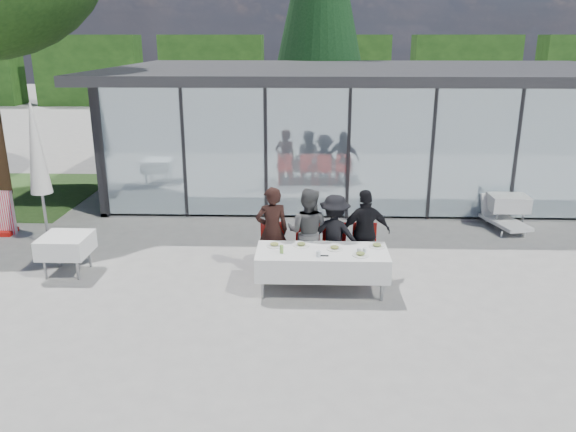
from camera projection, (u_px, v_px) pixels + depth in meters
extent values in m
plane|color=gray|center=(303.00, 290.00, 9.85)|extent=(90.00, 90.00, 0.00)
cube|color=gray|center=(369.00, 179.00, 17.39)|extent=(14.00, 8.00, 0.10)
cube|color=black|center=(360.00, 112.00, 20.64)|extent=(14.00, 0.20, 3.20)
cube|color=black|center=(145.00, 128.00, 17.13)|extent=(0.20, 8.00, 3.20)
cube|color=silver|center=(390.00, 155.00, 13.14)|extent=(13.60, 0.06, 3.10)
cube|color=#2D2D30|center=(375.00, 71.00, 16.02)|extent=(14.80, 8.80, 0.24)
cube|color=#262628|center=(103.00, 153.00, 13.35)|extent=(0.08, 0.10, 3.10)
cube|color=#262628|center=(184.00, 154.00, 13.29)|extent=(0.08, 0.10, 3.10)
cube|color=#262628|center=(266.00, 154.00, 13.23)|extent=(0.08, 0.10, 3.10)
cube|color=#262628|center=(348.00, 155.00, 13.17)|extent=(0.08, 0.10, 3.10)
cube|color=#262628|center=(431.00, 155.00, 13.11)|extent=(0.08, 0.10, 3.10)
cube|color=#262628|center=(515.00, 156.00, 13.05)|extent=(0.08, 0.10, 3.10)
cube|color=#B4110C|center=(287.00, 177.00, 15.92)|extent=(0.45, 0.45, 0.90)
cube|color=#B4110C|center=(339.00, 173.00, 16.35)|extent=(0.45, 0.45, 0.90)
cube|color=#B4110C|center=(429.00, 178.00, 15.80)|extent=(0.45, 0.45, 0.90)
cube|color=#B4110C|center=(492.00, 173.00, 16.40)|extent=(0.45, 0.45, 0.90)
cube|color=#1A3D13|center=(90.00, 70.00, 36.27)|extent=(6.50, 2.00, 4.40)
cube|color=#1A3D13|center=(213.00, 71.00, 36.03)|extent=(6.50, 2.00, 4.40)
cube|color=#1A3D13|center=(337.00, 71.00, 35.79)|extent=(6.50, 2.00, 4.40)
cube|color=#1A3D13|center=(464.00, 71.00, 35.54)|extent=(6.50, 2.00, 4.40)
cube|color=white|center=(322.00, 262.00, 9.65)|extent=(2.26, 0.96, 0.42)
cylinder|color=gray|center=(263.00, 279.00, 9.41)|extent=(0.06, 0.06, 0.71)
cylinder|color=gray|center=(382.00, 281.00, 9.35)|extent=(0.06, 0.06, 0.71)
cylinder|color=gray|center=(266.00, 263.00, 10.07)|extent=(0.06, 0.06, 0.71)
cylinder|color=gray|center=(377.00, 265.00, 10.01)|extent=(0.06, 0.06, 0.71)
imported|color=black|center=(272.00, 231.00, 10.31)|extent=(0.73, 0.73, 1.67)
cube|color=#B4110C|center=(272.00, 252.00, 10.34)|extent=(0.44, 0.44, 0.05)
cube|color=#B4110C|center=(272.00, 236.00, 10.45)|extent=(0.44, 0.04, 0.55)
cylinder|color=#B4110C|center=(262.00, 268.00, 10.24)|extent=(0.04, 0.04, 0.43)
cylinder|color=#B4110C|center=(281.00, 268.00, 10.23)|extent=(0.04, 0.04, 0.43)
cylinder|color=#B4110C|center=(263.00, 260.00, 10.59)|extent=(0.04, 0.04, 0.43)
cylinder|color=#B4110C|center=(282.00, 261.00, 10.57)|extent=(0.04, 0.04, 0.43)
imported|color=#555555|center=(308.00, 232.00, 10.29)|extent=(1.01, 1.01, 1.65)
cube|color=#B4110C|center=(308.00, 253.00, 10.32)|extent=(0.44, 0.44, 0.05)
cube|color=#B4110C|center=(308.00, 236.00, 10.43)|extent=(0.44, 0.04, 0.55)
cylinder|color=#B4110C|center=(298.00, 268.00, 10.22)|extent=(0.04, 0.04, 0.43)
cylinder|color=#B4110C|center=(317.00, 268.00, 10.21)|extent=(0.04, 0.04, 0.43)
cylinder|color=#B4110C|center=(298.00, 261.00, 10.57)|extent=(0.04, 0.04, 0.43)
cylinder|color=#B4110C|center=(317.00, 261.00, 10.55)|extent=(0.04, 0.04, 0.43)
imported|color=black|center=(334.00, 235.00, 10.29)|extent=(1.21, 1.21, 1.53)
cube|color=#B4110C|center=(334.00, 253.00, 10.30)|extent=(0.44, 0.44, 0.05)
cube|color=#B4110C|center=(334.00, 237.00, 10.42)|extent=(0.44, 0.04, 0.55)
cylinder|color=#B4110C|center=(325.00, 269.00, 10.21)|extent=(0.04, 0.04, 0.43)
cylinder|color=#B4110C|center=(344.00, 269.00, 10.20)|extent=(0.04, 0.04, 0.43)
cylinder|color=#B4110C|center=(324.00, 261.00, 10.55)|extent=(0.04, 0.04, 0.43)
cylinder|color=#B4110C|center=(343.00, 261.00, 10.54)|extent=(0.04, 0.04, 0.43)
imported|color=black|center=(365.00, 233.00, 10.26)|extent=(1.14, 1.14, 1.63)
cube|color=#B4110C|center=(365.00, 253.00, 10.29)|extent=(0.44, 0.44, 0.05)
cube|color=#B4110C|center=(364.00, 237.00, 10.40)|extent=(0.44, 0.04, 0.55)
cylinder|color=#B4110C|center=(355.00, 269.00, 10.19)|extent=(0.04, 0.04, 0.43)
cylinder|color=#B4110C|center=(375.00, 269.00, 10.18)|extent=(0.04, 0.04, 0.43)
cylinder|color=#B4110C|center=(354.00, 261.00, 10.53)|extent=(0.04, 0.04, 0.43)
cylinder|color=#B4110C|center=(373.00, 262.00, 10.52)|extent=(0.04, 0.04, 0.43)
cylinder|color=white|center=(274.00, 246.00, 9.80)|extent=(0.28, 0.28, 0.01)
ellipsoid|color=tan|center=(274.00, 244.00, 9.79)|extent=(0.15, 0.15, 0.05)
cylinder|color=white|center=(301.00, 246.00, 9.80)|extent=(0.28, 0.28, 0.01)
ellipsoid|color=#426A28|center=(301.00, 244.00, 9.79)|extent=(0.15, 0.15, 0.05)
cylinder|color=white|center=(335.00, 249.00, 9.65)|extent=(0.28, 0.28, 0.01)
ellipsoid|color=tan|center=(335.00, 247.00, 9.64)|extent=(0.15, 0.15, 0.05)
cylinder|color=white|center=(377.00, 246.00, 9.76)|extent=(0.28, 0.28, 0.01)
ellipsoid|color=#426A28|center=(377.00, 245.00, 9.75)|extent=(0.15, 0.15, 0.05)
cylinder|color=white|center=(360.00, 255.00, 9.37)|extent=(0.28, 0.28, 0.01)
ellipsoid|color=#426A28|center=(361.00, 253.00, 9.36)|extent=(0.15, 0.15, 0.05)
cylinder|color=#77AA46|center=(282.00, 249.00, 9.46)|extent=(0.06, 0.06, 0.14)
cylinder|color=silver|center=(318.00, 254.00, 9.31)|extent=(0.07, 0.07, 0.10)
cylinder|color=silver|center=(359.00, 251.00, 9.42)|extent=(0.07, 0.07, 0.10)
cylinder|color=silver|center=(365.00, 251.00, 9.45)|extent=(0.07, 0.07, 0.10)
cube|color=black|center=(324.00, 256.00, 9.35)|extent=(0.14, 0.03, 0.01)
cube|color=white|center=(66.00, 245.00, 10.39)|extent=(0.86, 0.86, 0.36)
cylinder|color=gray|center=(44.00, 261.00, 10.18)|extent=(0.05, 0.05, 0.72)
cylinder|color=gray|center=(77.00, 261.00, 10.16)|extent=(0.05, 0.05, 0.72)
cylinder|color=gray|center=(58.00, 249.00, 10.75)|extent=(0.05, 0.05, 0.72)
cylinder|color=gray|center=(89.00, 249.00, 10.73)|extent=(0.05, 0.05, 0.72)
cube|color=white|center=(507.00, 202.00, 13.13)|extent=(0.86, 0.86, 0.36)
cylinder|color=gray|center=(497.00, 214.00, 12.92)|extent=(0.05, 0.05, 0.72)
cylinder|color=gray|center=(523.00, 214.00, 12.90)|extent=(0.05, 0.05, 0.72)
cylinder|color=gray|center=(489.00, 206.00, 13.49)|extent=(0.05, 0.05, 0.72)
cylinder|color=gray|center=(514.00, 206.00, 13.47)|extent=(0.05, 0.05, 0.72)
cube|color=#B4110C|center=(542.00, 200.00, 13.69)|extent=(0.44, 0.44, 0.05)
cube|color=#B4110C|center=(546.00, 192.00, 13.42)|extent=(0.44, 0.04, 0.55)
cylinder|color=#B4110C|center=(536.00, 211.00, 13.59)|extent=(0.04, 0.04, 0.43)
cylinder|color=#B4110C|center=(551.00, 211.00, 13.58)|extent=(0.04, 0.04, 0.43)
cylinder|color=#B4110C|center=(530.00, 207.00, 13.94)|extent=(0.04, 0.04, 0.43)
cylinder|color=#B4110C|center=(545.00, 207.00, 13.93)|extent=(0.04, 0.04, 0.43)
cube|color=black|center=(49.00, 242.00, 11.99)|extent=(0.50, 0.50, 0.12)
cylinder|color=gray|center=(41.00, 183.00, 11.60)|extent=(0.06, 0.06, 2.70)
cone|color=silver|center=(36.00, 149.00, 11.38)|extent=(0.44, 0.44, 1.86)
cube|color=#B4110C|center=(8.00, 232.00, 12.64)|extent=(0.30, 0.45, 0.10)
cube|color=white|center=(505.00, 222.00, 12.89)|extent=(0.92, 1.41, 0.08)
cube|color=white|center=(493.00, 204.00, 13.32)|extent=(0.65, 0.41, 0.54)
cylinder|color=white|center=(502.00, 234.00, 12.41)|extent=(0.04, 0.04, 0.14)
cylinder|color=white|center=(524.00, 235.00, 12.39)|extent=(0.04, 0.04, 0.14)
cylinder|color=white|center=(486.00, 219.00, 13.46)|extent=(0.04, 0.04, 0.14)
cylinder|color=white|center=(507.00, 219.00, 13.44)|extent=(0.04, 0.04, 0.14)
cylinder|color=#382316|center=(318.00, 124.00, 21.91)|extent=(0.44, 0.44, 2.00)
cube|color=#385926|center=(3.00, 194.00, 15.82)|extent=(5.00, 5.00, 0.02)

